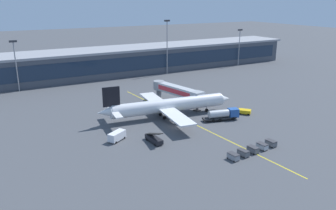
# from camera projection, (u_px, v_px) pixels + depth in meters

# --- Properties ---
(ground_plane) EXTENTS (700.00, 700.00, 0.00)m
(ground_plane) POSITION_uv_depth(u_px,v_px,m) (174.00, 127.00, 95.20)
(ground_plane) COLOR #47494F
(apron_lead_in_line) EXTENTS (5.37, 79.86, 0.01)m
(apron_lead_in_line) POSITION_uv_depth(u_px,v_px,m) (188.00, 121.00, 99.65)
(apron_lead_in_line) COLOR yellow
(apron_lead_in_line) RESTS_ON ground_plane
(terminal_building) EXTENTS (223.60, 21.86, 12.20)m
(terminal_building) POSITION_uv_depth(u_px,v_px,m) (84.00, 64.00, 154.13)
(terminal_building) COLOR #424751
(terminal_building) RESTS_ON ground_plane
(main_airliner) EXTENTS (42.92, 34.23, 11.01)m
(main_airliner) POSITION_uv_depth(u_px,v_px,m) (168.00, 105.00, 102.27)
(main_airliner) COLOR white
(main_airliner) RESTS_ON ground_plane
(jet_bridge) EXTENTS (7.82, 22.80, 6.35)m
(jet_bridge) POSITION_uv_depth(u_px,v_px,m) (176.00, 90.00, 115.05)
(jet_bridge) COLOR #B2B7BC
(jet_bridge) RESTS_ON ground_plane
(fuel_tanker) EXTENTS (11.08, 5.01, 3.25)m
(fuel_tanker) POSITION_uv_depth(u_px,v_px,m) (223.00, 114.00, 100.14)
(fuel_tanker) COLOR #232326
(fuel_tanker) RESTS_ON ground_plane
(pushback_tug) EXTENTS (4.19, 4.40, 1.40)m
(pushback_tug) POSITION_uv_depth(u_px,v_px,m) (245.00, 111.00, 105.74)
(pushback_tug) COLOR yellow
(pushback_tug) RESTS_ON ground_plane
(belt_loader) EXTENTS (2.25, 6.96, 3.49)m
(belt_loader) POSITION_uv_depth(u_px,v_px,m) (154.00, 139.00, 84.66)
(belt_loader) COLOR black
(belt_loader) RESTS_ON ground_plane
(crew_van) EXTENTS (5.36, 4.39, 2.30)m
(crew_van) POSITION_uv_depth(u_px,v_px,m) (117.00, 136.00, 85.76)
(crew_van) COLOR white
(crew_van) RESTS_ON ground_plane
(baggage_cart_0) EXTENTS (1.85, 2.79, 1.48)m
(baggage_cart_0) POSITION_uv_depth(u_px,v_px,m) (233.00, 156.00, 75.57)
(baggage_cart_0) COLOR gray
(baggage_cart_0) RESTS_ON ground_plane
(baggage_cart_1) EXTENTS (1.85, 2.79, 1.48)m
(baggage_cart_1) POSITION_uv_depth(u_px,v_px,m) (243.00, 153.00, 77.32)
(baggage_cart_1) COLOR #595B60
(baggage_cart_1) RESTS_ON ground_plane
(baggage_cart_2) EXTENTS (1.85, 2.79, 1.48)m
(baggage_cart_2) POSITION_uv_depth(u_px,v_px,m) (253.00, 149.00, 79.07)
(baggage_cart_2) COLOR #595B60
(baggage_cart_2) RESTS_ON ground_plane
(baggage_cart_3) EXTENTS (1.85, 2.79, 1.48)m
(baggage_cart_3) POSITION_uv_depth(u_px,v_px,m) (262.00, 146.00, 80.83)
(baggage_cart_3) COLOR #B2B7BC
(baggage_cart_3) RESTS_ON ground_plane
(baggage_cart_4) EXTENTS (1.85, 2.79, 1.48)m
(baggage_cart_4) POSITION_uv_depth(u_px,v_px,m) (271.00, 143.00, 82.58)
(baggage_cart_4) COLOR #595B60
(baggage_cart_4) RESTS_ON ground_plane
(apron_light_mast_0) EXTENTS (2.80, 0.50, 25.16)m
(apron_light_mast_0) POSITION_uv_depth(u_px,v_px,m) (167.00, 43.00, 158.70)
(apron_light_mast_0) COLOR gray
(apron_light_mast_0) RESTS_ON ground_plane
(apron_light_mast_1) EXTENTS (2.80, 0.50, 19.21)m
(apron_light_mast_1) POSITION_uv_depth(u_px,v_px,m) (239.00, 44.00, 180.13)
(apron_light_mast_1) COLOR gray
(apron_light_mast_1) RESTS_ON ground_plane
(apron_light_mast_2) EXTENTS (2.80, 0.50, 19.58)m
(apron_light_mast_2) POSITION_uv_depth(u_px,v_px,m) (16.00, 61.00, 128.80)
(apron_light_mast_2) COLOR gray
(apron_light_mast_2) RESTS_ON ground_plane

